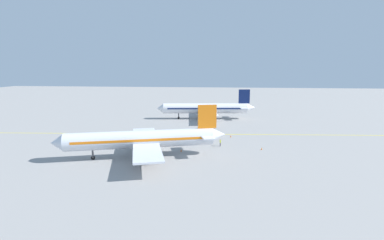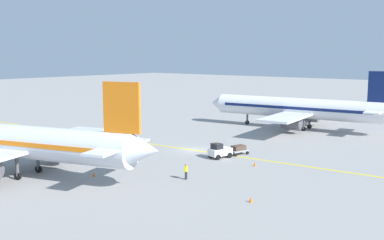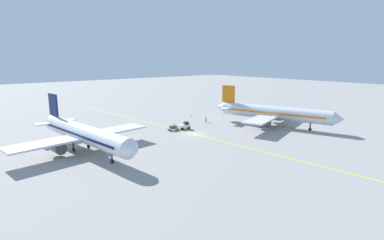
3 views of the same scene
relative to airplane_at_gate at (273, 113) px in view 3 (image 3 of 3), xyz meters
The scene contains 10 objects.
ground_plane 23.84m from the airplane_at_gate, 17.26° to the right, with size 400.00×400.00×0.00m, color gray.
apron_yellow_centreline 23.84m from the airplane_at_gate, 17.26° to the right, with size 0.40×120.00×0.01m, color yellow.
airplane_at_gate is the anchor object (origin of this frame).
airplane_adjacent_stand 49.48m from the airplane_at_gate, 11.84° to the right, with size 28.42×35.53×10.60m.
baggage_tug_white 24.54m from the airplane_at_gate, 31.07° to the right, with size 3.28×2.36×2.11m.
baggage_cart_trailing 27.71m from the airplane_at_gate, 29.12° to the right, with size 2.87×2.01×1.24m.
ground_crew_worker 19.06m from the airplane_at_gate, 56.62° to the right, with size 0.58×0.26×1.68m.
traffic_cone_near_nose 26.66m from the airplane_at_gate, 71.76° to the right, with size 0.32×0.32×0.55m, color orange.
traffic_cone_mid_apron 9.36m from the airplane_at_gate, 56.01° to the right, with size 0.32×0.32×0.55m, color orange.
traffic_cone_by_wingtip 27.42m from the airplane_at_gate, 42.62° to the right, with size 0.32×0.32×0.55m, color orange.
Camera 3 is at (46.28, 54.84, 18.30)m, focal length 28.00 mm.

